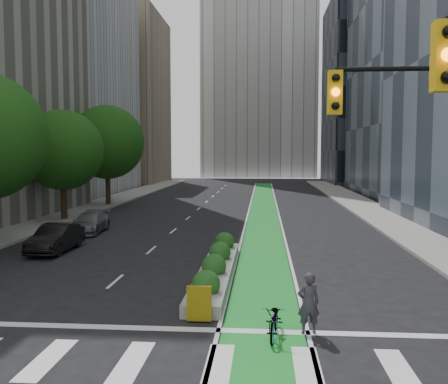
% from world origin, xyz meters
% --- Properties ---
extents(ground, '(160.00, 160.00, 0.00)m').
position_xyz_m(ground, '(0.00, 0.00, 0.00)').
color(ground, black).
rests_on(ground, ground).
extents(sidewalk_left, '(3.60, 90.00, 0.15)m').
position_xyz_m(sidewalk_left, '(-11.80, 25.00, 0.07)').
color(sidewalk_left, gray).
rests_on(sidewalk_left, ground).
extents(sidewalk_right, '(3.60, 90.00, 0.15)m').
position_xyz_m(sidewalk_right, '(11.80, 25.00, 0.07)').
color(sidewalk_right, gray).
rests_on(sidewalk_right, ground).
extents(bike_lane_paint, '(2.20, 70.00, 0.01)m').
position_xyz_m(bike_lane_paint, '(3.00, 30.00, 0.01)').
color(bike_lane_paint, '#188829').
rests_on(bike_lane_paint, ground).
extents(building_tan_far, '(14.00, 16.00, 26.00)m').
position_xyz_m(building_tan_far, '(-20.00, 66.00, 13.00)').
color(building_tan_far, tan).
rests_on(building_tan_far, ground).
extents(building_glass_far, '(14.00, 24.00, 42.00)m').
position_xyz_m(building_glass_far, '(21.00, 45.00, 21.00)').
color(building_glass_far, '#19212D').
rests_on(building_glass_far, ground).
extents(building_dark_end, '(14.00, 18.00, 28.00)m').
position_xyz_m(building_dark_end, '(20.00, 68.00, 14.00)').
color(building_dark_end, black).
rests_on(building_dark_end, ground).
extents(building_distant, '(22.00, 16.00, 70.00)m').
position_xyz_m(building_distant, '(2.00, 90.00, 35.00)').
color(building_distant, silver).
rests_on(building_distant, ground).
extents(tree_midfar, '(5.60, 5.60, 7.76)m').
position_xyz_m(tree_midfar, '(-11.00, 22.00, 4.95)').
color(tree_midfar, black).
rests_on(tree_midfar, ground).
extents(tree_far, '(6.60, 6.60, 9.00)m').
position_xyz_m(tree_far, '(-11.00, 32.00, 5.69)').
color(tree_far, black).
rests_on(tree_far, ground).
extents(median_planter, '(1.20, 10.26, 1.10)m').
position_xyz_m(median_planter, '(1.20, 7.04, 0.37)').
color(median_planter, gray).
rests_on(median_planter, ground).
extents(bicycle, '(0.78, 1.78, 0.91)m').
position_xyz_m(bicycle, '(3.31, 0.86, 0.45)').
color(bicycle, gray).
rests_on(bicycle, ground).
extents(cyclist, '(0.66, 0.50, 1.65)m').
position_xyz_m(cyclist, '(4.20, 1.16, 0.83)').
color(cyclist, '#332F38').
rests_on(cyclist, ground).
extents(parked_car_left_mid, '(1.45, 4.08, 1.34)m').
position_xyz_m(parked_car_left_mid, '(-7.00, 11.22, 0.67)').
color(parked_car_left_mid, black).
rests_on(parked_car_left_mid, ground).
extents(parked_car_left_far, '(1.92, 4.27, 1.21)m').
position_xyz_m(parked_car_left_far, '(-7.37, 16.90, 0.61)').
color(parked_car_left_far, '#5B5D60').
rests_on(parked_car_left_far, ground).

